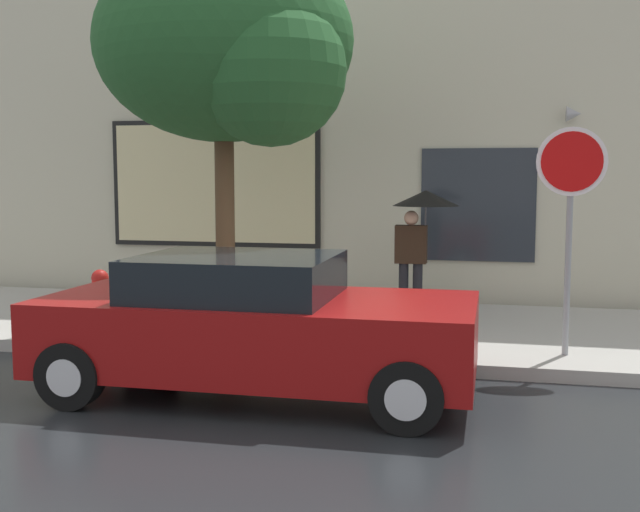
{
  "coord_description": "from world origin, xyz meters",
  "views": [
    {
      "loc": [
        2.41,
        -7.21,
        2.18
      ],
      "look_at": [
        0.37,
        1.8,
        1.2
      ],
      "focal_mm": 43.07,
      "sensor_mm": 36.0,
      "label": 1
    }
  ],
  "objects_px": {
    "parked_car": "(255,325)",
    "fire_hydrant": "(101,297)",
    "stop_sign": "(571,195)",
    "pedestrian_with_umbrella": "(421,217)",
    "street_tree": "(232,49)"
  },
  "relations": [
    {
      "from": "parked_car",
      "to": "pedestrian_with_umbrella",
      "type": "relative_size",
      "value": 2.34
    },
    {
      "from": "pedestrian_with_umbrella",
      "to": "fire_hydrant",
      "type": "bearing_deg",
      "value": -159.88
    },
    {
      "from": "street_tree",
      "to": "stop_sign",
      "type": "height_order",
      "value": "street_tree"
    },
    {
      "from": "fire_hydrant",
      "to": "pedestrian_with_umbrella",
      "type": "height_order",
      "value": "pedestrian_with_umbrella"
    },
    {
      "from": "parked_car",
      "to": "street_tree",
      "type": "height_order",
      "value": "street_tree"
    },
    {
      "from": "fire_hydrant",
      "to": "stop_sign",
      "type": "xyz_separation_m",
      "value": [
        6.02,
        -0.5,
        1.44
      ]
    },
    {
      "from": "stop_sign",
      "to": "parked_car",
      "type": "bearing_deg",
      "value": -150.82
    },
    {
      "from": "parked_car",
      "to": "pedestrian_with_umbrella",
      "type": "xyz_separation_m",
      "value": [
        1.28,
        3.78,
        0.89
      ]
    },
    {
      "from": "fire_hydrant",
      "to": "pedestrian_with_umbrella",
      "type": "relative_size",
      "value": 0.42
    },
    {
      "from": "pedestrian_with_umbrella",
      "to": "street_tree",
      "type": "xyz_separation_m",
      "value": [
        -2.24,
        -1.61,
        2.17
      ]
    },
    {
      "from": "fire_hydrant",
      "to": "pedestrian_with_umbrella",
      "type": "distance_m",
      "value": 4.59
    },
    {
      "from": "parked_car",
      "to": "fire_hydrant",
      "type": "distance_m",
      "value": 3.68
    },
    {
      "from": "pedestrian_with_umbrella",
      "to": "parked_car",
      "type": "bearing_deg",
      "value": -108.74
    },
    {
      "from": "parked_car",
      "to": "stop_sign",
      "type": "xyz_separation_m",
      "value": [
        3.11,
        1.74,
        1.26
      ]
    },
    {
      "from": "street_tree",
      "to": "parked_car",
      "type": "bearing_deg",
      "value": -66.25
    }
  ]
}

